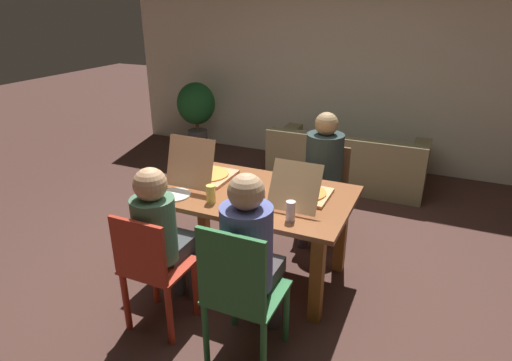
# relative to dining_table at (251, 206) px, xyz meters

# --- Properties ---
(ground_plane) EXTENTS (20.00, 20.00, 0.00)m
(ground_plane) POSITION_rel_dining_table_xyz_m (0.00, 0.00, -0.63)
(ground_plane) COLOR #492E27
(back_wall) EXTENTS (6.61, 0.12, 2.99)m
(back_wall) POSITION_rel_dining_table_xyz_m (0.00, 3.12, 0.86)
(back_wall) COLOR silver
(back_wall) RESTS_ON ground
(dining_table) EXTENTS (1.60, 0.96, 0.76)m
(dining_table) POSITION_rel_dining_table_xyz_m (0.00, 0.00, 0.00)
(dining_table) COLOR brown
(dining_table) RESTS_ON ground
(chair_0) EXTENTS (0.45, 0.45, 1.01)m
(chair_0) POSITION_rel_dining_table_xyz_m (0.35, -0.93, -0.08)
(chair_0) COLOR #2A6D38
(chair_0) RESTS_ON ground
(person_0) EXTENTS (0.32, 0.51, 1.28)m
(person_0) POSITION_rel_dining_table_xyz_m (0.35, -0.78, 0.12)
(person_0) COLOR #3F3A3A
(person_0) RESTS_ON ground
(chair_1) EXTENTS (0.43, 0.39, 0.91)m
(chair_1) POSITION_rel_dining_table_xyz_m (-0.33, -0.89, -0.14)
(chair_1) COLOR #AF2F1D
(chair_1) RESTS_ON ground
(person_1) EXTENTS (0.29, 0.52, 1.20)m
(person_1) POSITION_rel_dining_table_xyz_m (-0.33, -0.75, 0.08)
(person_1) COLOR #3B3F3F
(person_1) RESTS_ON ground
(chair_2) EXTENTS (0.43, 0.39, 0.88)m
(chair_2) POSITION_rel_dining_table_xyz_m (0.35, 0.94, -0.14)
(chair_2) COLOR brown
(chair_2) RESTS_ON ground
(person_2) EXTENTS (0.35, 0.51, 1.25)m
(person_2) POSITION_rel_dining_table_xyz_m (0.35, 0.82, 0.11)
(person_2) COLOR #3F3448
(person_2) RESTS_ON ground
(pizza_box_0) EXTENTS (0.37, 0.54, 0.35)m
(pizza_box_0) POSITION_rel_dining_table_xyz_m (0.42, 0.05, 0.18)
(pizza_box_0) COLOR tan
(pizza_box_0) RESTS_ON dining_table
(pizza_box_1) EXTENTS (0.41, 0.53, 0.42)m
(pizza_box_1) POSITION_rel_dining_table_xyz_m (-0.47, 0.08, 0.18)
(pizza_box_1) COLOR tan
(pizza_box_1) RESTS_ON dining_table
(plate_0) EXTENTS (0.22, 0.22, 0.03)m
(plate_0) POSITION_rel_dining_table_xyz_m (0.01, -0.10, 0.14)
(plate_0) COLOR white
(plate_0) RESTS_ON dining_table
(plate_1) EXTENTS (0.25, 0.25, 0.01)m
(plate_1) POSITION_rel_dining_table_xyz_m (-0.52, -0.31, 0.13)
(plate_1) COLOR white
(plate_1) RESTS_ON dining_table
(drinking_glass_0) EXTENTS (0.07, 0.07, 0.13)m
(drinking_glass_0) POSITION_rel_dining_table_xyz_m (0.17, -0.21, 0.19)
(drinking_glass_0) COLOR #DBC364
(drinking_glass_0) RESTS_ON dining_table
(drinking_glass_1) EXTENTS (0.07, 0.07, 0.14)m
(drinking_glass_1) POSITION_rel_dining_table_xyz_m (-0.19, -0.30, 0.20)
(drinking_glass_1) COLOR #E0CE5D
(drinking_glass_1) RESTS_ON dining_table
(drinking_glass_2) EXTENTS (0.07, 0.07, 0.14)m
(drinking_glass_2) POSITION_rel_dining_table_xyz_m (0.45, -0.32, 0.20)
(drinking_glass_2) COLOR silver
(drinking_glass_2) RESTS_ON dining_table
(couch) EXTENTS (1.91, 0.90, 0.69)m
(couch) POSITION_rel_dining_table_xyz_m (0.27, 2.32, -0.38)
(couch) COLOR #897F59
(couch) RESTS_ON ground
(potted_plant) EXTENTS (0.57, 0.57, 1.06)m
(potted_plant) POSITION_rel_dining_table_xyz_m (-2.10, 2.59, 0.04)
(potted_plant) COLOR #575354
(potted_plant) RESTS_ON ground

